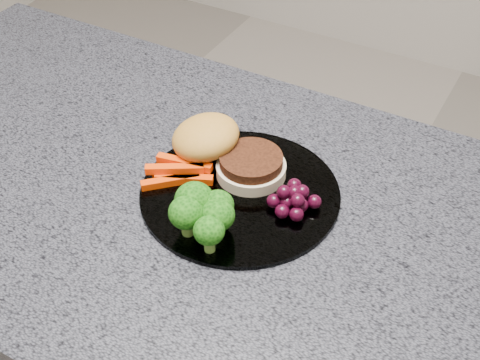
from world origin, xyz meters
name	(u,v)px	position (x,y,z in m)	size (l,w,h in m)	color
countertop	(202,210)	(0.00, 0.00, 0.88)	(1.20, 0.60, 0.04)	#4A4A53
plate	(240,193)	(0.04, 0.03, 0.90)	(0.26, 0.26, 0.01)	white
burger	(221,150)	(-0.01, 0.07, 0.93)	(0.18, 0.12, 0.05)	beige
carrot_sticks	(179,172)	(-0.04, 0.01, 0.92)	(0.09, 0.08, 0.02)	#E63803
broccoli	(203,211)	(0.04, -0.05, 0.94)	(0.08, 0.08, 0.06)	olive
grape_bunch	(293,199)	(0.11, 0.04, 0.92)	(0.06, 0.06, 0.03)	black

